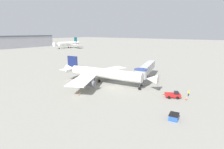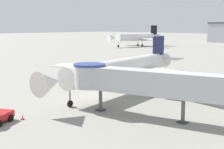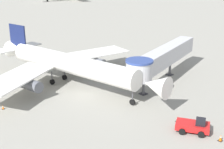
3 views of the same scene
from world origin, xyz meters
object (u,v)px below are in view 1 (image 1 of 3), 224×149
jet_bridge (146,69)px  background_jet_teal_tail (68,44)px  traffic_cone_near_nose (164,94)px  traffic_cone_port_wing (79,94)px  service_container_blue (174,117)px  pushback_tug_red (173,95)px  ground_crew_marshaller (188,93)px  traffic_cone_apron_front (186,98)px  main_airplane (103,73)px

jet_bridge → background_jet_teal_tail: size_ratio=0.65×
traffic_cone_near_nose → traffic_cone_port_wing: (-14.34, 19.01, 0.00)m
service_container_blue → traffic_cone_near_nose: size_ratio=4.36×
traffic_cone_port_wing → pushback_tug_red: bearing=-58.2°
jet_bridge → ground_crew_marshaller: 18.15m
jet_bridge → traffic_cone_apron_front: jet_bridge is taller
traffic_cone_apron_front → background_jet_teal_tail: background_jet_teal_tail is taller
jet_bridge → traffic_cone_apron_front: 19.92m
traffic_cone_apron_front → jet_bridge: bearing=58.4°
main_airplane → service_container_blue: bearing=-119.5°
main_airplane → traffic_cone_port_wing: (-12.15, -1.36, -3.43)m
traffic_cone_apron_front → traffic_cone_near_nose: bearing=86.5°
main_airplane → ground_crew_marshaller: (5.01, -26.30, -2.75)m
traffic_cone_apron_front → pushback_tug_red: bearing=96.8°
traffic_cone_apron_front → ground_crew_marshaller: ground_crew_marshaller is taller
service_container_blue → traffic_cone_apron_front: size_ratio=3.42×
service_container_blue → traffic_cone_port_wing: size_ratio=4.36×
traffic_cone_port_wing → traffic_cone_near_nose: bearing=-53.0°
pushback_tug_red → background_jet_teal_tail: bearing=31.8°
pushback_tug_red → service_container_blue: pushback_tug_red is taller
pushback_tug_red → traffic_cone_near_nose: size_ratio=7.14×
traffic_cone_port_wing → ground_crew_marshaller: (17.16, -24.94, 0.68)m
ground_crew_marshaller → service_container_blue: bearing=41.8°
jet_bridge → background_jet_teal_tail: 144.02m
traffic_cone_port_wing → ground_crew_marshaller: ground_crew_marshaller is taller
pushback_tug_red → traffic_cone_apron_front: bearing=-111.1°
traffic_cone_apron_front → background_jet_teal_tail: size_ratio=0.02×
traffic_cone_near_nose → main_airplane: bearing=96.1°
traffic_cone_near_nose → ground_crew_marshaller: 6.60m
main_airplane → traffic_cone_apron_front: 26.82m
traffic_cone_apron_front → traffic_cone_port_wing: 28.80m
traffic_cone_apron_front → traffic_cone_port_wing: size_ratio=1.27×
pushback_tug_red → traffic_cone_port_wing: 25.73m
pushback_tug_red → service_container_blue: 12.72m
jet_bridge → service_container_blue: jet_bridge is taller
ground_crew_marshaller → jet_bridge: bearing=-74.6°
main_airplane → ground_crew_marshaller: bearing=-87.2°
traffic_cone_near_nose → background_jet_teal_tail: background_jet_teal_tail is taller
main_airplane → ground_crew_marshaller: 26.92m
jet_bridge → traffic_cone_apron_front: bearing=-135.6°
main_airplane → traffic_cone_apron_front: size_ratio=42.53×
traffic_cone_apron_front → traffic_cone_port_wing: bearing=119.0°
main_airplane → traffic_cone_near_nose: main_airplane is taller
jet_bridge → pushback_tug_red: 17.39m
jet_bridge → service_container_blue: size_ratio=8.19×
jet_bridge → traffic_cone_near_nose: jet_bridge is taller
traffic_cone_apron_front → traffic_cone_near_nose: 6.18m
ground_crew_marshaller → pushback_tug_red: bearing=-1.9°
traffic_cone_near_nose → service_container_blue: bearing=-152.2°
main_airplane → jet_bridge: (12.06, -9.91, 0.54)m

